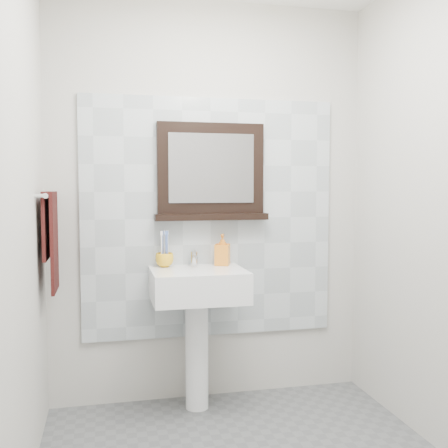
# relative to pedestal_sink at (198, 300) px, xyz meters

# --- Properties ---
(back_wall) EXTENTS (2.00, 0.01, 2.50)m
(back_wall) POSITION_rel_pedestal_sink_xyz_m (0.12, 0.23, 0.57)
(back_wall) COLOR #B8B6AF
(back_wall) RESTS_ON ground
(front_wall) EXTENTS (2.00, 0.01, 2.50)m
(front_wall) POSITION_rel_pedestal_sink_xyz_m (0.12, -1.97, 0.57)
(front_wall) COLOR #B8B6AF
(front_wall) RESTS_ON ground
(left_wall) EXTENTS (0.01, 2.20, 2.50)m
(left_wall) POSITION_rel_pedestal_sink_xyz_m (-0.88, -0.87, 0.57)
(left_wall) COLOR #B8B6AF
(left_wall) RESTS_ON ground
(splashback) EXTENTS (1.60, 0.02, 1.50)m
(splashback) POSITION_rel_pedestal_sink_xyz_m (0.12, 0.21, 0.47)
(splashback) COLOR #AEB8BD
(splashback) RESTS_ON back_wall
(pedestal_sink) EXTENTS (0.55, 0.44, 0.96)m
(pedestal_sink) POSITION_rel_pedestal_sink_xyz_m (0.00, 0.00, 0.00)
(pedestal_sink) COLOR white
(pedestal_sink) RESTS_ON ground
(toothbrush_cup) EXTENTS (0.13, 0.13, 0.09)m
(toothbrush_cup) POSITION_rel_pedestal_sink_xyz_m (-0.18, 0.14, 0.23)
(toothbrush_cup) COLOR gold
(toothbrush_cup) RESTS_ON pedestal_sink
(toothbrushes) EXTENTS (0.05, 0.04, 0.21)m
(toothbrushes) POSITION_rel_pedestal_sink_xyz_m (-0.18, 0.14, 0.31)
(toothbrushes) COLOR white
(toothbrushes) RESTS_ON toothbrush_cup
(soap_dispenser) EXTENTS (0.12, 0.12, 0.20)m
(soap_dispenser) POSITION_rel_pedestal_sink_xyz_m (0.18, 0.13, 0.28)
(soap_dispenser) COLOR #DD581A
(soap_dispenser) RESTS_ON pedestal_sink
(framed_mirror) EXTENTS (0.71, 0.11, 0.60)m
(framed_mirror) POSITION_rel_pedestal_sink_xyz_m (0.12, 0.19, 0.75)
(framed_mirror) COLOR black
(framed_mirror) RESTS_ON back_wall
(towel_bar) EXTENTS (0.07, 0.40, 0.03)m
(towel_bar) POSITION_rel_pedestal_sink_xyz_m (-0.83, -0.03, 0.63)
(towel_bar) COLOR silver
(towel_bar) RESTS_ON left_wall
(hand_towel) EXTENTS (0.06, 0.30, 0.55)m
(hand_towel) POSITION_rel_pedestal_sink_xyz_m (-0.82, -0.03, 0.41)
(hand_towel) COLOR black
(hand_towel) RESTS_ON towel_bar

